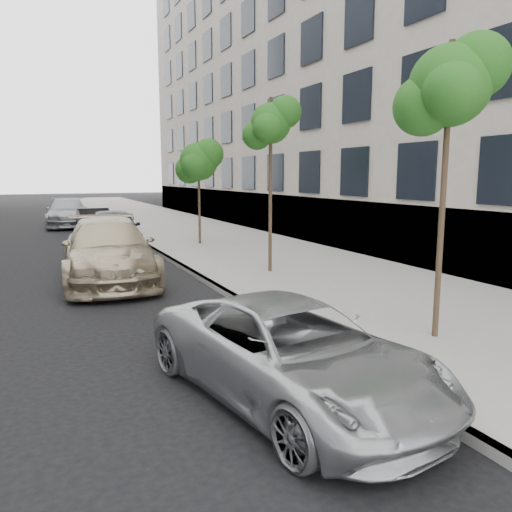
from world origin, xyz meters
TOP-DOWN VIEW (x-y plane):
  - ground at (0.00, 0.00)m, footprint 160.00×160.00m
  - sidewalk at (4.30, 24.00)m, footprint 6.40×72.00m
  - curb at (1.18, 24.00)m, footprint 0.15×72.00m
  - tree_near at (3.23, 1.50)m, footprint 1.66×1.46m
  - tree_mid at (3.23, 8.00)m, footprint 1.52×1.32m
  - tree_far at (3.23, 14.50)m, footprint 1.83×1.63m
  - minivan at (-0.10, 0.64)m, footprint 2.86×4.88m
  - suv at (-1.15, 9.24)m, footprint 2.82×5.99m
  - sedan_blue at (-0.10, 15.11)m, footprint 2.24×4.84m
  - sedan_black at (-0.25, 20.07)m, footprint 1.40×4.00m
  - sedan_rear at (-1.07, 25.39)m, footprint 2.70×5.62m

SIDE VIEW (x-z plane):
  - ground at x=0.00m, z-range 0.00..0.00m
  - sidewalk at x=4.30m, z-range 0.00..0.14m
  - curb at x=1.18m, z-range 0.00..0.14m
  - minivan at x=-0.10m, z-range 0.00..1.27m
  - sedan_black at x=-0.25m, z-range 0.00..1.32m
  - sedan_rear at x=-1.07m, z-range 0.00..1.58m
  - sedan_blue at x=-0.10m, z-range 0.00..1.61m
  - suv at x=-1.15m, z-range 0.00..1.69m
  - tree_far at x=3.23m, z-range 1.33..5.52m
  - tree_mid at x=3.23m, z-range 1.83..6.75m
  - tree_near at x=3.23m, z-range 1.80..6.79m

